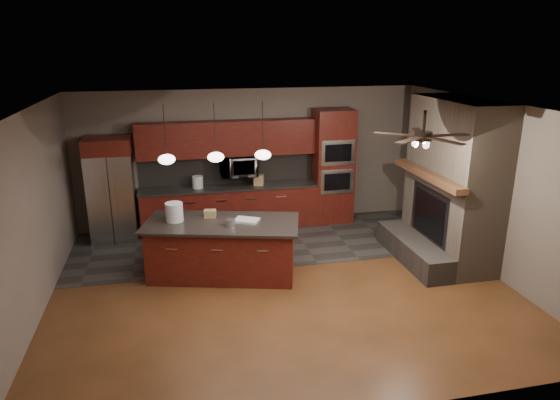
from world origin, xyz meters
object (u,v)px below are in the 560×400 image
object	(u,v)px
microwave	(238,166)
cardboard_box	(210,214)
paint_tray	(247,220)
counter_bucket	(198,182)
refrigerator	(112,189)
kitchen_island	(222,248)
oven_tower	(333,167)
counter_box	(259,180)
paint_can	(230,223)
white_bucket	(174,212)

from	to	relation	value
microwave	cardboard_box	size ratio (longest dim) A/B	3.78
paint_tray	counter_bucket	xyz separation A→B (m)	(-0.64, 2.18, 0.08)
paint_tray	refrigerator	bearing A→B (deg)	165.77
refrigerator	kitchen_island	size ratio (longest dim) A/B	0.75
cardboard_box	counter_bucket	size ratio (longest dim) A/B	0.79
oven_tower	kitchen_island	xyz separation A→B (m)	(-2.56, -2.12, -0.73)
counter_bucket	counter_box	size ratio (longest dim) A/B	1.14
cardboard_box	counter_box	size ratio (longest dim) A/B	0.90
microwave	oven_tower	bearing A→B (deg)	-1.66
paint_tray	cardboard_box	bearing A→B (deg)	177.86
kitchen_island	paint_tray	xyz separation A→B (m)	(0.40, -0.05, 0.47)
oven_tower	refrigerator	size ratio (longest dim) A/B	1.19
microwave	paint_can	bearing A→B (deg)	-101.14
oven_tower	counter_bucket	bearing A→B (deg)	179.85
refrigerator	counter_box	bearing A→B (deg)	0.63
oven_tower	paint_can	xyz separation A→B (m)	(-2.44, -2.32, -0.22)
refrigerator	kitchen_island	bearing A→B (deg)	-47.56
counter_bucket	counter_box	world-z (taller)	counter_bucket
refrigerator	paint_tray	size ratio (longest dim) A/B	5.24
kitchen_island	white_bucket	xyz separation A→B (m)	(-0.73, 0.22, 0.61)
kitchen_island	counter_box	xyz separation A→B (m)	(0.98, 2.08, 0.54)
oven_tower	counter_bucket	distance (m)	2.81
kitchen_island	oven_tower	bearing A→B (deg)	54.79
white_bucket	counter_bucket	distance (m)	1.97
counter_box	oven_tower	bearing A→B (deg)	20.29
paint_tray	white_bucket	bearing A→B (deg)	-164.91
counter_box	paint_can	bearing A→B (deg)	-91.99
paint_can	counter_box	xyz separation A→B (m)	(0.86, 2.27, 0.03)
refrigerator	paint_can	world-z (taller)	refrigerator
kitchen_island	paint_can	world-z (taller)	paint_can
microwave	cardboard_box	world-z (taller)	microwave
microwave	paint_can	distance (m)	2.44
microwave	paint_can	world-z (taller)	microwave
counter_bucket	counter_box	distance (m)	1.23
refrigerator	paint_can	distance (m)	3.00
oven_tower	cardboard_box	bearing A→B (deg)	-145.83
kitchen_island	paint_tray	size ratio (longest dim) A/B	7.00
microwave	cardboard_box	bearing A→B (deg)	-111.31
cardboard_box	counter_box	xyz separation A→B (m)	(1.14, 1.80, 0.03)
white_bucket	paint_tray	distance (m)	1.17
cardboard_box	counter_bucket	distance (m)	1.85
microwave	counter_box	distance (m)	0.50
microwave	refrigerator	size ratio (longest dim) A/B	0.37
microwave	white_bucket	distance (m)	2.37
refrigerator	counter_box	size ratio (longest dim) A/B	9.30
kitchen_island	counter_box	distance (m)	2.36
paint_tray	counter_box	size ratio (longest dim) A/B	1.78
white_bucket	counter_box	distance (m)	2.53
cardboard_box	counter_bucket	bearing A→B (deg)	102.49
oven_tower	microwave	world-z (taller)	oven_tower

